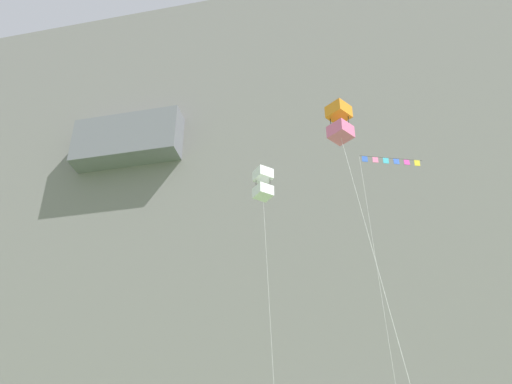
# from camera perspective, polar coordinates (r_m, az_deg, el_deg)

# --- Properties ---
(cliff_face) EXTENTS (180.00, 32.67, 68.69)m
(cliff_face) POSITION_cam_1_polar(r_m,az_deg,el_deg) (74.83, 8.87, -6.67)
(cliff_face) COLOR slate
(cliff_face) RESTS_ON ground
(kite_box_high_left) EXTENTS (3.16, 5.13, 21.25)m
(kite_box_high_left) POSITION_cam_1_polar(r_m,az_deg,el_deg) (28.46, 7.98, 6.57)
(kite_box_high_left) COLOR orange
(kite_box_high_left) RESTS_ON ground
(kite_box_high_center) EXTENTS (2.80, 6.14, 26.06)m
(kite_box_high_center) POSITION_cam_1_polar(r_m,az_deg,el_deg) (41.07, 0.68, 0.78)
(kite_box_high_center) COLOR white
(kite_box_high_center) RESTS_ON ground
(kite_banner_far_right) EXTENTS (4.29, 6.10, 27.00)m
(kite_banner_far_right) POSITION_cam_1_polar(r_m,az_deg,el_deg) (41.57, 12.77, 1.02)
(kite_banner_far_right) COLOR black
(kite_banner_far_right) RESTS_ON ground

